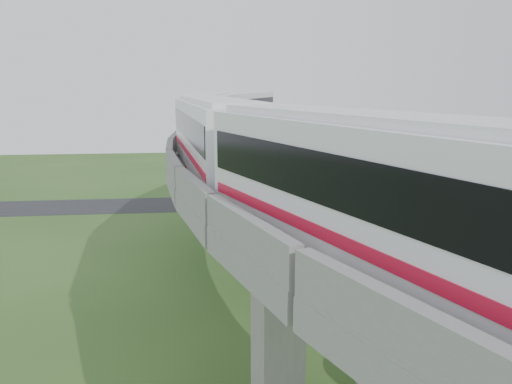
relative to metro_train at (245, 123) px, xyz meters
The scene contains 14 objects.
ground 12.31m from the metro_train, 153.06° to the left, with size 160.00×160.00×0.00m, color #304F1F.
dirt_lot 18.46m from the metro_train, ahead, with size 18.00×26.00×0.04m, color gray.
asphalt_road 32.59m from the metro_train, 90.66° to the left, with size 60.00×8.00×0.03m, color #232326.
viaduct 4.78m from the metro_train, ahead, with size 19.58×73.98×11.40m.
metro_train is the anchor object (origin of this frame).
fence 14.90m from the metro_train, ahead, with size 3.87×38.73×1.50m.
tree_0 28.78m from the metro_train, 64.69° to the left, with size 2.56×2.56×3.16m.
tree_1 22.06m from the metro_train, 61.71° to the left, with size 2.02×2.02×2.80m.
tree_2 14.82m from the metro_train, 48.98° to the left, with size 2.56×2.56×3.22m.
tree_3 12.18m from the metro_train, 30.01° to the left, with size 3.01×3.01×3.43m.
tree_4 12.99m from the metro_train, 30.30° to the right, with size 2.39×2.39×3.26m.
tree_5 16.87m from the metro_train, 60.32° to the right, with size 3.03×3.03×3.44m.
car_red 18.51m from the metro_train, 24.33° to the right, with size 1.39×3.97×1.31m, color #B61024.
car_dark 21.96m from the metro_train, 27.30° to the left, with size 1.90×4.68×1.36m, color black.
Camera 1 is at (-2.43, -31.60, 14.64)m, focal length 35.00 mm.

